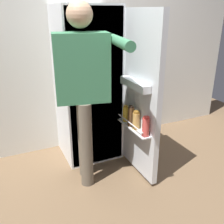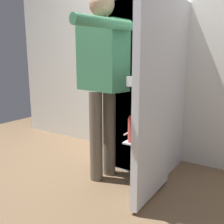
# 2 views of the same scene
# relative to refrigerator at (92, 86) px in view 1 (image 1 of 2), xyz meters

# --- Properties ---
(ground_plane) EXTENTS (5.77, 5.77, 0.00)m
(ground_plane) POSITION_rel_refrigerator_xyz_m (-0.03, -0.48, -0.83)
(ground_plane) COLOR brown
(kitchen_wall) EXTENTS (4.40, 0.10, 2.50)m
(kitchen_wall) POSITION_rel_refrigerator_xyz_m (-0.03, 0.40, 0.42)
(kitchen_wall) COLOR silver
(kitchen_wall) RESTS_ON ground_plane
(refrigerator) EXTENTS (0.67, 1.19, 1.66)m
(refrigerator) POSITION_rel_refrigerator_xyz_m (0.00, 0.00, 0.00)
(refrigerator) COLOR silver
(refrigerator) RESTS_ON ground_plane
(person) EXTENTS (0.58, 0.84, 1.68)m
(person) POSITION_rel_refrigerator_xyz_m (-0.24, -0.44, 0.19)
(person) COLOR #665B4C
(person) RESTS_ON ground_plane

